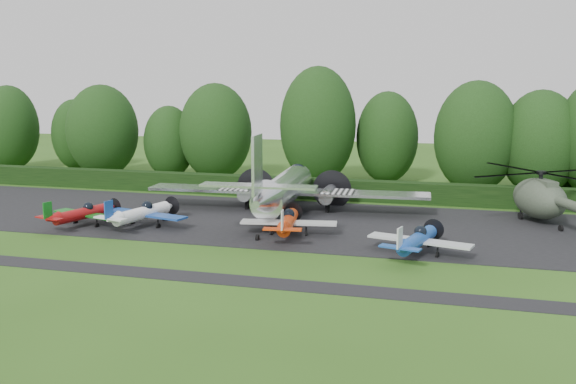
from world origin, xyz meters
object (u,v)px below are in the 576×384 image
(light_plane_blue, at_px, (417,240))
(helicopter, at_px, (540,195))
(light_plane_orange, at_px, (288,222))
(light_plane_white, at_px, (142,213))
(light_plane_red, at_px, (83,213))
(transport_plane, at_px, (283,189))

(light_plane_blue, relative_size, helicopter, 0.48)
(light_plane_orange, bearing_deg, light_plane_white, -171.15)
(light_plane_red, bearing_deg, light_plane_blue, -20.71)
(light_plane_white, bearing_deg, transport_plane, 24.02)
(light_plane_red, bearing_deg, transport_plane, 14.05)
(light_plane_orange, bearing_deg, transport_plane, 117.03)
(transport_plane, xyz_separation_m, helicopter, (21.28, 2.75, 0.04))
(transport_plane, relative_size, light_plane_red, 3.54)
(light_plane_red, relative_size, light_plane_blue, 0.96)
(transport_plane, height_order, helicopter, transport_plane)
(light_plane_red, height_order, helicopter, helicopter)
(light_plane_orange, height_order, helicopter, helicopter)
(light_plane_blue, bearing_deg, helicopter, 40.62)
(light_plane_red, xyz_separation_m, light_plane_orange, (16.82, 0.99, 0.08))
(helicopter, bearing_deg, transport_plane, -150.69)
(transport_plane, bearing_deg, light_plane_orange, -67.97)
(transport_plane, relative_size, helicopter, 1.62)
(light_plane_white, relative_size, light_plane_orange, 1.01)
(light_plane_blue, height_order, helicopter, helicopter)
(light_plane_white, relative_size, light_plane_blue, 1.04)
(light_plane_orange, bearing_deg, light_plane_blue, -8.00)
(light_plane_white, distance_m, helicopter, 32.54)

